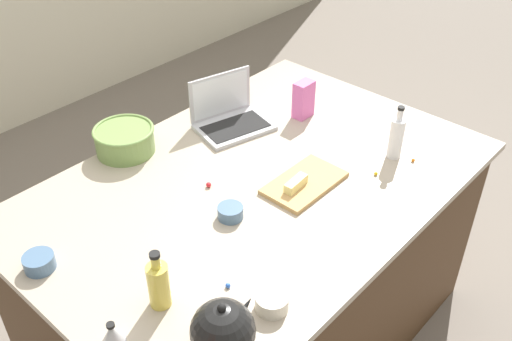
{
  "coord_description": "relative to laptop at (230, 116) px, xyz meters",
  "views": [
    {
      "loc": [
        -1.32,
        -1.19,
        2.25
      ],
      "look_at": [
        0.0,
        0.0,
        0.95
      ],
      "focal_mm": 40.83,
      "sensor_mm": 36.0,
      "label": 1
    }
  ],
  "objects": [
    {
      "name": "candy_1",
      "position": [
        -0.37,
        -0.25,
        -0.04
      ],
      "size": [
        0.02,
        0.02,
        0.02
      ],
      "primitive_type": "sphere",
      "color": "red",
      "rests_on": "island_counter"
    },
    {
      "name": "mixing_bowl_large",
      "position": [
        -0.43,
        0.18,
        0.01
      ],
      "size": [
        0.25,
        0.25,
        0.11
      ],
      "color": "#72934C",
      "rests_on": "island_counter"
    },
    {
      "name": "ramekin_wide",
      "position": [
        -0.44,
        -0.43,
        -0.02
      ],
      "size": [
        0.09,
        0.09,
        0.05
      ],
      "primitive_type": "cylinder",
      "color": "slate",
      "rests_on": "island_counter"
    },
    {
      "name": "candy_4",
      "position": [
        0.29,
        -0.74,
        -0.04
      ],
      "size": [
        0.01,
        0.01,
        0.01
      ],
      "primitive_type": "sphere",
      "color": "orange",
      "rests_on": "island_counter"
    },
    {
      "name": "ramekin_small",
      "position": [
        -1.03,
        -0.15,
        -0.02
      ],
      "size": [
        0.1,
        0.1,
        0.05
      ],
      "primitive_type": "cylinder",
      "color": "slate",
      "rests_on": "island_counter"
    },
    {
      "name": "cutting_board",
      "position": [
        -0.12,
        -0.51,
        -0.04
      ],
      "size": [
        0.32,
        0.19,
        0.02
      ],
      "primitive_type": "cube",
      "color": "tan",
      "rests_on": "island_counter"
    },
    {
      "name": "candy_bag",
      "position": [
        0.28,
        -0.19,
        0.04
      ],
      "size": [
        0.09,
        0.06,
        0.17
      ],
      "primitive_type": "cube",
      "color": "pink",
      "rests_on": "island_counter"
    },
    {
      "name": "butter_stick_left",
      "position": [
        -0.17,
        -0.51,
        -0.01
      ],
      "size": [
        0.11,
        0.05,
        0.04
      ],
      "primitive_type": "cube",
      "rotation": [
        0.0,
        0.0,
        0.08
      ],
      "color": "#F4E58C",
      "rests_on": "cutting_board"
    },
    {
      "name": "kitchen_timer",
      "position": [
        -1.05,
        -0.56,
        -0.01
      ],
      "size": [
        0.07,
        0.07,
        0.08
      ],
      "color": "#B2B2B7",
      "rests_on": "island_counter"
    },
    {
      "name": "candy_3",
      "position": [
        -0.69,
        -0.66,
        -0.04
      ],
      "size": [
        0.02,
        0.02,
        0.02
      ],
      "primitive_type": "sphere",
      "color": "blue",
      "rests_on": "island_counter"
    },
    {
      "name": "island_counter",
      "position": [
        -0.22,
        -0.36,
        -0.5
      ],
      "size": [
        1.8,
        1.21,
        0.9
      ],
      "color": "#4C331E",
      "rests_on": "ground"
    },
    {
      "name": "laptop",
      "position": [
        0.0,
        0.0,
        0.0
      ],
      "size": [
        0.36,
        0.3,
        0.22
      ],
      "color": "#B7B7BC",
      "rests_on": "island_counter"
    },
    {
      "name": "ground_plane",
      "position": [
        -0.22,
        -0.36,
        -0.95
      ],
      "size": [
        12.0,
        12.0,
        0.0
      ],
      "primitive_type": "plane",
      "color": "slate"
    },
    {
      "name": "bottle_vinegar",
      "position": [
        0.27,
        -0.66,
        0.05
      ],
      "size": [
        0.06,
        0.06,
        0.23
      ],
      "color": "white",
      "rests_on": "island_counter"
    },
    {
      "name": "candy_0",
      "position": [
        0.16,
        0.02,
        -0.04
      ],
      "size": [
        0.02,
        0.02,
        0.02
      ],
      "primitive_type": "sphere",
      "color": "#CC3399",
      "rests_on": "island_counter"
    },
    {
      "name": "kettle",
      "position": [
        -0.86,
        -0.81,
        0.03
      ],
      "size": [
        0.21,
        0.18,
        0.2
      ],
      "color": "black",
      "rests_on": "island_counter"
    },
    {
      "name": "ramekin_medium",
      "position": [
        -0.66,
        -0.81,
        -0.02
      ],
      "size": [
        0.1,
        0.1,
        0.05
      ],
      "primitive_type": "cylinder",
      "color": "beige",
      "rests_on": "island_counter"
    },
    {
      "name": "candy_5",
      "position": [
        0.12,
        -0.68,
        -0.04
      ],
      "size": [
        0.01,
        0.01,
        0.01
      ],
      "primitive_type": "sphere",
      "color": "yellow",
      "rests_on": "island_counter"
    },
    {
      "name": "bottle_oil",
      "position": [
        -0.86,
        -0.55,
        0.04
      ],
      "size": [
        0.07,
        0.07,
        0.2
      ],
      "color": "#DBC64C",
      "rests_on": "island_counter"
    }
  ]
}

